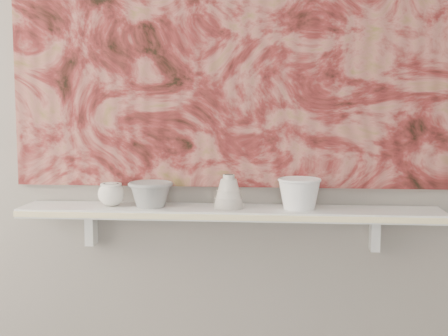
# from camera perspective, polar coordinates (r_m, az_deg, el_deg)

# --- Properties ---
(wall_back) EXTENTS (3.60, 0.00, 3.60)m
(wall_back) POSITION_cam_1_polar(r_m,az_deg,el_deg) (2.14, 0.64, 7.94)
(wall_back) COLOR gray
(wall_back) RESTS_ON floor
(shelf) EXTENTS (1.40, 0.18, 0.03)m
(shelf) POSITION_cam_1_polar(r_m,az_deg,el_deg) (2.08, 0.43, -4.07)
(shelf) COLOR silver
(shelf) RESTS_ON wall_back
(shelf_stripe) EXTENTS (1.40, 0.01, 0.02)m
(shelf_stripe) POSITION_cam_1_polar(r_m,az_deg,el_deg) (1.99, 0.22, -4.56)
(shelf_stripe) COLOR #F7E5A4
(shelf_stripe) RESTS_ON shelf
(bracket_left) EXTENTS (0.03, 0.06, 0.12)m
(bracket_left) POSITION_cam_1_polar(r_m,az_deg,el_deg) (2.25, -12.05, -5.36)
(bracket_left) COLOR silver
(bracket_left) RESTS_ON wall_back
(bracket_right) EXTENTS (0.03, 0.06, 0.12)m
(bracket_right) POSITION_cam_1_polar(r_m,az_deg,el_deg) (2.18, 13.61, -5.79)
(bracket_right) COLOR silver
(bracket_right) RESTS_ON wall_back
(painting) EXTENTS (1.50, 0.02, 1.10)m
(painting) POSITION_cam_1_polar(r_m,az_deg,el_deg) (2.14, 0.62, 13.05)
(painting) COLOR maroon
(painting) RESTS_ON wall_back
(house_motif) EXTENTS (0.09, 0.00, 0.08)m
(house_motif) POSITION_cam_1_polar(r_m,az_deg,el_deg) (2.13, 12.80, 4.61)
(house_motif) COLOR black
(house_motif) RESTS_ON painting
(bowl_grey) EXTENTS (0.19, 0.19, 0.09)m
(bowl_grey) POSITION_cam_1_polar(r_m,az_deg,el_deg) (2.10, -6.72, -2.36)
(bowl_grey) COLOR gray
(bowl_grey) RESTS_ON shelf
(cup_cream) EXTENTS (0.09, 0.09, 0.08)m
(cup_cream) POSITION_cam_1_polar(r_m,az_deg,el_deg) (2.14, -10.27, -2.36)
(cup_cream) COLOR silver
(cup_cream) RESTS_ON shelf
(bell_vessel) EXTENTS (0.13, 0.13, 0.11)m
(bell_vessel) POSITION_cam_1_polar(r_m,az_deg,el_deg) (2.07, 0.43, -2.13)
(bell_vessel) COLOR beige
(bell_vessel) RESTS_ON shelf
(bowl_white) EXTENTS (0.16, 0.16, 0.10)m
(bowl_white) POSITION_cam_1_polar(r_m,az_deg,el_deg) (2.06, 6.90, -2.32)
(bowl_white) COLOR white
(bowl_white) RESTS_ON shelf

